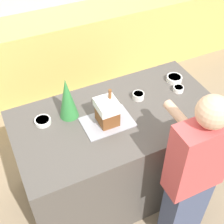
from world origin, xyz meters
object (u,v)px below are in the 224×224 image
object	(u,v)px
gingerbread_house	(107,111)
person	(192,178)
candy_bowl_near_tray_left	(43,121)
candy_bowl_beside_tree	(178,89)
decorative_tree	(67,98)
candy_bowl_near_tray_right	(174,78)
candy_bowl_far_left	(138,96)
baking_tray	(107,122)

from	to	relation	value
gingerbread_house	person	bearing A→B (deg)	-60.19
candy_bowl_near_tray_left	candy_bowl_beside_tree	size ratio (longest dim) A/B	1.39
candy_bowl_near_tray_left	decorative_tree	bearing A→B (deg)	-1.89
gingerbread_house	decorative_tree	world-z (taller)	decorative_tree
candy_bowl_beside_tree	candy_bowl_near_tray_right	size ratio (longest dim) A/B	0.66
person	candy_bowl_beside_tree	bearing A→B (deg)	64.39
candy_bowl_beside_tree	gingerbread_house	bearing A→B (deg)	-173.27
decorative_tree	candy_bowl_near_tray_left	world-z (taller)	decorative_tree
candy_bowl_far_left	person	distance (m)	0.80
candy_bowl_near_tray_left	person	distance (m)	1.19
candy_bowl_far_left	person	bearing A→B (deg)	-89.05
person	candy_bowl_near_tray_right	bearing A→B (deg)	65.31
candy_bowl_near_tray_left	candy_bowl_near_tray_right	bearing A→B (deg)	0.53
gingerbread_house	candy_bowl_near_tray_right	size ratio (longest dim) A/B	2.02
candy_bowl_beside_tree	candy_bowl_near_tray_left	bearing A→B (deg)	173.87
baking_tray	person	xyz separation A→B (m)	(0.37, -0.64, -0.15)
candy_bowl_beside_tree	decorative_tree	bearing A→B (deg)	172.93
candy_bowl_far_left	candy_bowl_near_tray_right	world-z (taller)	candy_bowl_far_left
candy_bowl_near_tray_left	person	bearing A→B (deg)	-46.00
decorative_tree	candy_bowl_far_left	world-z (taller)	decorative_tree
gingerbread_house	candy_bowl_near_tray_right	distance (m)	0.80
candy_bowl_beside_tree	person	size ratio (longest dim) A/B	0.06
baking_tray	candy_bowl_far_left	distance (m)	0.38
candy_bowl_far_left	candy_bowl_near_tray_right	xyz separation A→B (m)	(0.41, 0.07, -0.01)
candy_bowl_beside_tree	candy_bowl_far_left	size ratio (longest dim) A/B	0.92
gingerbread_house	candy_bowl_far_left	bearing A→B (deg)	22.55
candy_bowl_far_left	candy_bowl_near_tray_left	bearing A→B (deg)	175.56
gingerbread_house	candy_bowl_beside_tree	distance (m)	0.72
baking_tray	decorative_tree	world-z (taller)	decorative_tree
decorative_tree	gingerbread_house	bearing A→B (deg)	-40.15
candy_bowl_near_tray_left	person	world-z (taller)	person
decorative_tree	candy_bowl_beside_tree	bearing A→B (deg)	-7.07
gingerbread_house	candy_bowl_near_tray_left	size ratio (longest dim) A/B	2.21
baking_tray	gingerbread_house	distance (m)	0.11
baking_tray	candy_bowl_near_tray_right	distance (m)	0.79
candy_bowl_near_tray_right	person	distance (m)	0.96
person	candy_bowl_near_tray_left	bearing A→B (deg)	134.00
candy_bowl_near_tray_left	candy_bowl_beside_tree	bearing A→B (deg)	-6.13
baking_tray	person	distance (m)	0.75
gingerbread_house	candy_bowl_near_tray_right	world-z (taller)	gingerbread_house
candy_bowl_near_tray_left	candy_bowl_near_tray_right	size ratio (longest dim) A/B	0.91
decorative_tree	candy_bowl_beside_tree	world-z (taller)	decorative_tree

